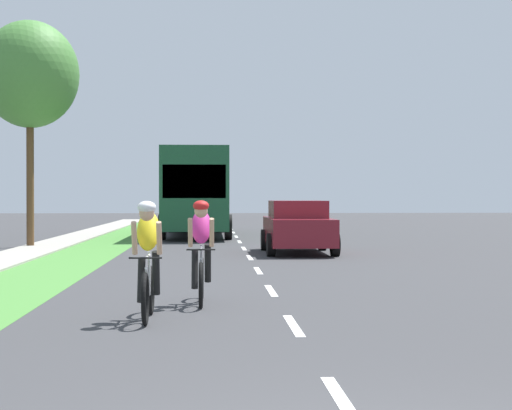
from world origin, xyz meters
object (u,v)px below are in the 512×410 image
Objects in this scene: cyclist_trailing at (201,251)px; sedan_maroon at (298,227)px; pickup_silver at (199,210)px; cyclist_lead at (148,259)px; suv_black at (203,206)px; bus_dark_green at (197,189)px; street_tree_near at (30,75)px.

sedan_maroon is at bearing 77.00° from cyclist_trailing.
pickup_silver is (-3.23, 27.88, 0.06)m from sedan_maroon.
suv_black is at bearing 89.71° from cyclist_lead.
cyclist_lead is 13.64m from sedan_maroon.
cyclist_lead is at bearing -90.58° from bus_dark_green.
sedan_maroon is 0.37× the size of bus_dark_green.
bus_dark_green is at bearing 91.07° from cyclist_trailing.
cyclist_trailing is 50.53m from suv_black.
cyclist_trailing reaches higher than sedan_maroon.
suv_black is at bearing 94.53° from sedan_maroon.
bus_dark_green is at bearing -90.04° from suv_black.
sedan_maroon is 0.91× the size of suv_black.
cyclist_trailing is 39.45m from pickup_silver.
suv_black is 0.64× the size of street_tree_near.
suv_black is (-3.09, 38.96, 0.18)m from sedan_maroon.
pickup_silver is 25.48m from street_tree_near.
pickup_silver is at bearing -90.73° from suv_black.
pickup_silver is at bearing 78.18° from street_tree_near.
bus_dark_green is 2.47× the size of suv_black.
sedan_maroon is 39.08m from suv_black.
bus_dark_green is 1.58× the size of street_tree_near.
cyclist_lead is 0.34× the size of pickup_silver.
bus_dark_green is 16.34m from pickup_silver.
cyclist_lead is at bearing -90.29° from suv_black.
sedan_maroon is 28.06m from pickup_silver.
sedan_maroon is at bearing 75.76° from cyclist_lead.
pickup_silver is at bearing 89.83° from cyclist_lead.
sedan_maroon is at bearing -85.47° from suv_black.
pickup_silver reaches higher than cyclist_trailing.
bus_dark_green is at bearing 57.35° from street_tree_near.
pickup_silver is (-0.12, 16.30, -1.15)m from bus_dark_green.
suv_black reaches higher than cyclist_trailing.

